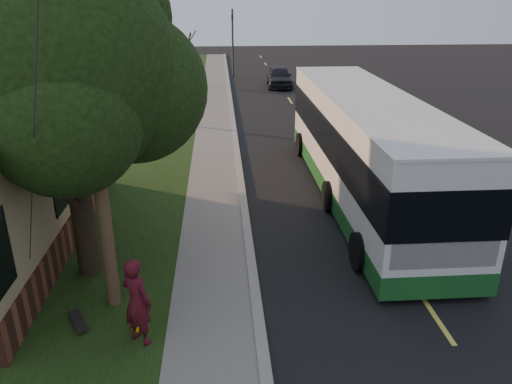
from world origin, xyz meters
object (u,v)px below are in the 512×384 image
bare_tree_near (167,86)px  transit_bus (365,145)px  skateboarder (137,301)px  skateboard_main (78,321)px  distant_car (279,76)px  bare_tree_far (188,60)px  leafy_tree (65,71)px  traffic_signal (233,39)px  fire_hydrant (138,314)px  utility_pole (90,110)px

bare_tree_near → transit_bus: (7.71, -10.90, -0.21)m
transit_bus → skateboarder: (-6.71, -7.52, -0.90)m
skateboard_main → distant_car: distant_car is taller
bare_tree_near → bare_tree_far: bearing=87.6°
skateboard_main → leafy_tree: bearing=95.4°
skateboard_main → distant_car: (7.82, 29.05, 0.64)m
bare_tree_near → skateboarder: size_ratio=2.22×
leafy_tree → traffic_signal: (4.67, 31.35, -2.00)m
distant_car → leafy_tree: bearing=-104.0°
fire_hydrant → skateboarder: bearing=-76.6°
skateboard_main → distant_car: 30.09m
leafy_tree → transit_bus: (8.38, 4.45, -3.23)m
leafy_tree → bare_tree_far: size_ratio=1.94×
bare_tree_near → transit_bus: size_ratio=0.32×
bare_tree_near → leafy_tree: bearing=-92.5°
bare_tree_near → traffic_signal: bearing=76.0°
fire_hydrant → traffic_signal: traffic_signal is taller
bare_tree_near → traffic_signal: size_ratio=0.78×
traffic_signal → skateboard_main: bearing=-97.5°
leafy_tree → skateboarder: 5.41m
utility_pole → leafy_tree: utility_pole is taller
skateboard_main → bare_tree_far: bearing=88.2°
leafy_tree → bare_tree_far: 27.56m
bare_tree_near → transit_bus: bearing=-54.7°
transit_bus → distant_car: transit_bus is taller
leafy_tree → bare_tree_near: 15.66m
bare_tree_far → distant_car: (6.87, -0.70, -1.23)m
utility_pole → distant_car: (7.18, 28.31, -3.85)m
bare_tree_near → transit_bus: 13.35m
bare_tree_near → skateboarder: bare_tree_near is taller
leafy_tree → bare_tree_far: leafy_tree is taller
utility_pole → bare_tree_far: size_ratio=2.25×
bare_tree_far → skateboard_main: 29.82m
fire_hydrant → skateboarder: (0.10, -0.42, 0.61)m
bare_tree_far → utility_pole: bearing=-90.6°
utility_pole → skateboard_main: size_ratio=9.92×
traffic_signal → skateboarder: 34.62m
fire_hydrant → skateboarder: 0.74m
utility_pole → bare_tree_far: utility_pole is taller
traffic_signal → transit_bus: (3.71, -26.90, -1.23)m
fire_hydrant → bare_tree_far: 30.04m
traffic_signal → transit_bus: size_ratio=0.41×
leafy_tree → skateboarder: bearing=-61.4°
fire_hydrant → skateboard_main: bearing=169.5°
transit_bus → distant_car: 22.23m
transit_bus → skateboard_main: transit_bus is taller
skateboarder → skateboard_main: skateboarder is taller
traffic_signal → distant_car: (3.37, -4.70, -2.39)m
fire_hydrant → utility_pole: size_ratio=0.08×
leafy_tree → traffic_signal: leafy_tree is taller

